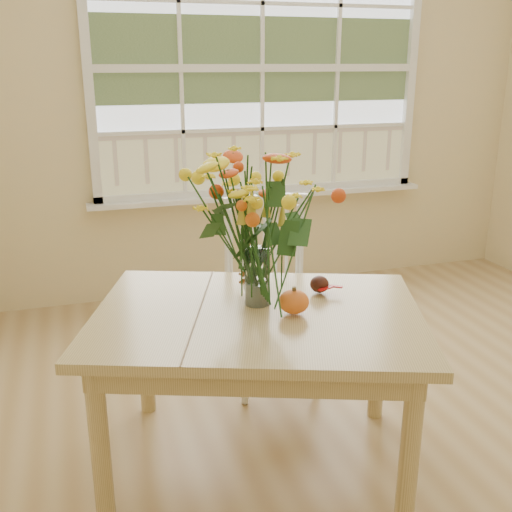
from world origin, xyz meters
name	(u,v)px	position (x,y,z in m)	size (l,w,h in m)	color
floor	(427,468)	(0.00, 0.00, -0.01)	(4.00, 4.50, 0.01)	tan
wall_back	(260,99)	(0.00, 2.25, 1.35)	(4.00, 0.02, 2.70)	beige
window	(262,71)	(0.00, 2.21, 1.53)	(2.42, 0.12, 1.74)	silver
dining_table	(258,333)	(-0.65, 0.26, 0.58)	(1.49, 1.27, 0.67)	tan
windsor_chair	(269,282)	(-0.38, 0.93, 0.52)	(0.46, 0.44, 0.93)	white
flower_vase	(257,221)	(-0.63, 0.34, 1.01)	(0.48, 0.48, 0.56)	white
pumpkin	(294,303)	(-0.52, 0.20, 0.72)	(0.12, 0.12, 0.09)	orange
turkey_figurine	(255,286)	(-0.61, 0.41, 0.72)	(0.10, 0.08, 0.11)	#CCB78C
dark_gourd	(319,285)	(-0.35, 0.37, 0.71)	(0.13, 0.09, 0.07)	#38160F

